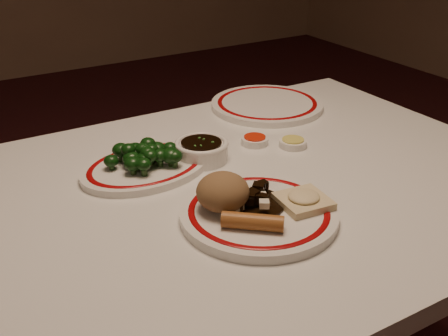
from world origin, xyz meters
TOP-DOWN VIEW (x-y plane):
  - dining_table at (0.00, 0.00)m, footprint 1.20×0.90m
  - main_plate at (-0.06, -0.13)m, footprint 0.31×0.31m
  - rice_mound at (-0.11, -0.09)m, footprint 0.09×0.09m
  - spring_roll at (-0.10, -0.18)m, footprint 0.10×0.09m
  - fried_wonton at (0.02, -0.16)m, footprint 0.09×0.09m
  - stirfry_heap at (-0.06, -0.11)m, footprint 0.12×0.12m
  - broccoli_plate at (-0.15, 0.15)m, footprint 0.31×0.28m
  - broccoli_pile at (-0.15, 0.14)m, footprint 0.16×0.12m
  - soy_bowl at (-0.03, 0.14)m, footprint 0.11×0.11m
  - sweet_sour_dish at (0.12, 0.15)m, footprint 0.06×0.06m
  - mustard_dish at (0.19, 0.09)m, footprint 0.06×0.06m
  - far_plate at (0.28, 0.33)m, footprint 0.38×0.38m

SIDE VIEW (x-z plane):
  - dining_table at x=0.00m, z-range 0.28..1.03m
  - sweet_sour_dish at x=0.12m, z-range 0.75..0.77m
  - mustard_dish at x=0.19m, z-range 0.75..0.77m
  - broccoli_plate at x=-0.15m, z-range 0.75..0.77m
  - far_plate at x=0.28m, z-range 0.75..0.77m
  - main_plate at x=-0.06m, z-range 0.75..0.77m
  - soy_bowl at x=-0.03m, z-range 0.75..0.79m
  - fried_wonton at x=0.02m, z-range 0.77..0.79m
  - stirfry_heap at x=-0.06m, z-range 0.76..0.80m
  - spring_roll at x=-0.10m, z-range 0.77..0.80m
  - broccoli_pile at x=-0.15m, z-range 0.76..0.82m
  - rice_mound at x=-0.11m, z-range 0.77..0.84m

